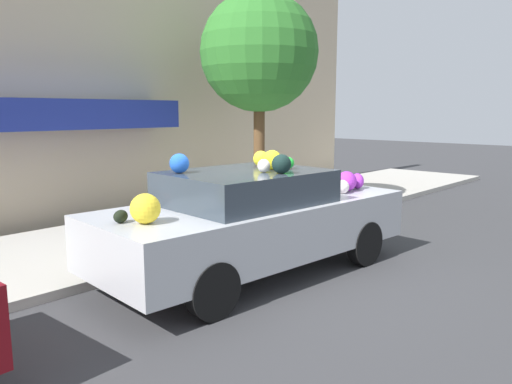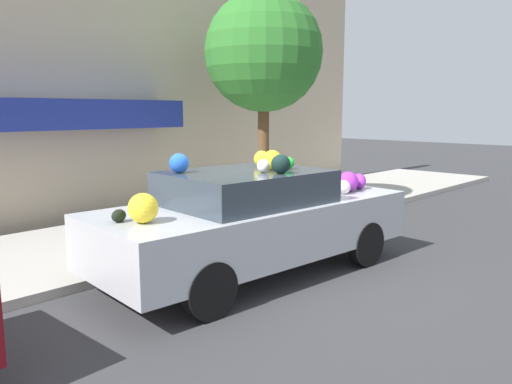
% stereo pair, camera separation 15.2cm
% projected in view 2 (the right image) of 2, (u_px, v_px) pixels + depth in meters
% --- Properties ---
extents(ground_plane, '(60.00, 60.00, 0.00)m').
position_uv_depth(ground_plane, '(258.00, 273.00, 6.94)').
color(ground_plane, '#38383A').
extents(sidewalk_curb, '(24.00, 3.20, 0.12)m').
position_uv_depth(sidewalk_curb, '(147.00, 236.00, 8.78)').
color(sidewalk_curb, '#B2ADA3').
rests_on(sidewalk_curb, ground).
extents(building_facade, '(18.00, 1.20, 5.87)m').
position_uv_depth(building_facade, '(77.00, 78.00, 9.83)').
color(building_facade, '#C6B293').
rests_on(building_facade, ground).
extents(street_tree, '(2.48, 2.48, 4.57)m').
position_uv_depth(street_tree, '(264.00, 53.00, 10.41)').
color(street_tree, brown).
rests_on(street_tree, sidewalk_curb).
extents(fire_hydrant, '(0.20, 0.20, 0.70)m').
position_uv_depth(fire_hydrant, '(195.00, 218.00, 8.30)').
color(fire_hydrant, '#B2B2B7').
rests_on(fire_hydrant, sidewalk_curb).
extents(art_car, '(4.67, 2.09, 1.71)m').
position_uv_depth(art_car, '(255.00, 219.00, 6.82)').
color(art_car, '#B7BABF').
rests_on(art_car, ground).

